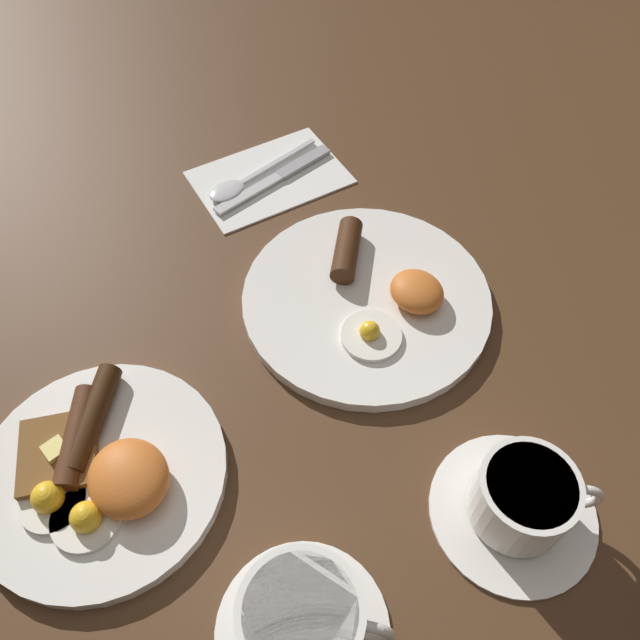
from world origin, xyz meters
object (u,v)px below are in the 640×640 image
object	(u,v)px
knife	(280,175)
spoon	(237,184)
teacup_far	(303,623)
teacup_near	(521,501)
breakfast_plate_near	(369,297)
breakfast_plate_far	(99,471)

from	to	relation	value
knife	spoon	xyz separation A→B (m)	(0.02, 0.06, 0.00)
teacup_far	spoon	bearing A→B (deg)	-24.68
spoon	teacup_near	bearing A→B (deg)	80.12
knife	teacup_near	bearing A→B (deg)	75.15
teacup_near	spoon	size ratio (longest dim) A/B	0.84
breakfast_plate_near	teacup_far	bearing A→B (deg)	133.80
teacup_far	breakfast_plate_far	bearing A→B (deg)	20.45
breakfast_plate_near	spoon	bearing A→B (deg)	5.87
breakfast_plate_near	knife	distance (m)	0.24
breakfast_plate_near	teacup_far	xyz separation A→B (m)	(-0.25, 0.26, 0.03)
teacup_far	knife	size ratio (longest dim) A/B	0.76
breakfast_plate_near	breakfast_plate_far	size ratio (longest dim) A/B	1.20
breakfast_plate_near	teacup_near	bearing A→B (deg)	171.56
breakfast_plate_far	knife	size ratio (longest dim) A/B	1.24
spoon	knife	bearing A→B (deg)	156.51
breakfast_plate_near	teacup_near	size ratio (longest dim) A/B	1.85
knife	spoon	world-z (taller)	spoon
breakfast_plate_near	teacup_far	world-z (taller)	teacup_far
teacup_near	spoon	distance (m)	0.53
breakfast_plate_far	knife	world-z (taller)	breakfast_plate_far
teacup_near	breakfast_plate_far	bearing A→B (deg)	50.08
teacup_far	teacup_near	bearing A→B (deg)	-97.30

